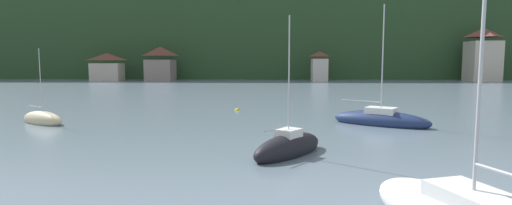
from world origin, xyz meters
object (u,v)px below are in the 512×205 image
object	(u,v)px
sailboat_mid_3	(43,120)
sailboat_mid_8	(381,120)
shore_building_westcentral	(160,64)
mooring_buoy_far	(237,111)
sailboat_mid_0	(288,147)
shore_building_central	(319,67)
shore_building_eastcentral	(483,55)
shore_building_west	(107,67)

from	to	relation	value
sailboat_mid_3	sailboat_mid_8	xyz separation A→B (m)	(23.33, 0.14, 0.09)
shore_building_westcentral	sailboat_mid_3	world-z (taller)	shore_building_westcentral
mooring_buoy_far	sailboat_mid_0	bearing A→B (deg)	-77.41
sailboat_mid_0	mooring_buoy_far	xyz separation A→B (m)	(-3.70, 16.58, -0.35)
shore_building_central	sailboat_mid_0	distance (m)	68.44
shore_building_westcentral	shore_building_eastcentral	bearing A→B (deg)	-0.21
shore_building_central	sailboat_mid_8	xyz separation A→B (m)	(-2.95, -58.72, -2.66)
shore_building_west	sailboat_mid_3	world-z (taller)	shore_building_west
shore_building_westcentral	shore_building_west	bearing A→B (deg)	-175.83
shore_building_eastcentral	shore_building_central	bearing A→B (deg)	-179.18
sailboat_mid_0	sailboat_mid_3	world-z (taller)	sailboat_mid_0
shore_building_west	sailboat_mid_3	size ratio (longest dim) A/B	1.18
shore_building_westcentral	shore_building_central	xyz separation A→B (m)	(33.95, -0.73, -0.53)
sailboat_mid_0	mooring_buoy_far	world-z (taller)	sailboat_mid_0
shore_building_west	shore_building_central	world-z (taller)	shore_building_central
shore_building_central	shore_building_eastcentral	bearing A→B (deg)	0.82
sailboat_mid_3	mooring_buoy_far	world-z (taller)	sailboat_mid_3
shore_building_central	mooring_buoy_far	distance (m)	52.93
shore_building_westcentral	mooring_buoy_far	xyz separation A→B (m)	(20.62, -51.87, -3.55)
shore_building_westcentral	sailboat_mid_8	size ratio (longest dim) A/B	0.86
shore_building_west	sailboat_mid_0	xyz separation A→B (m)	(35.64, -67.62, -2.51)
shore_building_central	sailboat_mid_8	size ratio (longest dim) A/B	0.74
sailboat_mid_0	shore_building_westcentral	bearing A→B (deg)	56.07
shore_building_central	sailboat_mid_8	world-z (taller)	sailboat_mid_8
shore_building_westcentral	sailboat_mid_8	distance (m)	67.13
sailboat_mid_3	mooring_buoy_far	bearing A→B (deg)	62.83
sailboat_mid_0	sailboat_mid_3	size ratio (longest dim) A/B	1.23
shore_building_westcentral	mooring_buoy_far	size ratio (longest dim) A/B	16.88
shore_building_central	mooring_buoy_far	world-z (taller)	shore_building_central
shore_building_west	shore_building_eastcentral	distance (m)	79.25
shore_building_central	mooring_buoy_far	xyz separation A→B (m)	(-13.33, -51.14, -3.02)
shore_building_westcentral	sailboat_mid_0	xyz separation A→B (m)	(24.32, -68.45, -3.20)
shore_building_westcentral	mooring_buoy_far	world-z (taller)	shore_building_westcentral
shore_building_central	shore_building_west	bearing A→B (deg)	-179.88
shore_building_eastcentral	sailboat_mid_3	world-z (taller)	shore_building_eastcentral
sailboat_mid_0	sailboat_mid_8	distance (m)	11.20
sailboat_mid_0	sailboat_mid_8	xyz separation A→B (m)	(6.68, 8.99, 0.01)
shore_building_westcentral	sailboat_mid_3	size ratio (longest dim) A/B	1.31
shore_building_central	sailboat_mid_3	bearing A→B (deg)	-114.05
shore_building_central	shore_building_westcentral	bearing A→B (deg)	178.76
shore_building_eastcentral	sailboat_mid_8	xyz separation A→B (m)	(-36.89, -59.21, -4.99)
shore_building_central	sailboat_mid_0	size ratio (longest dim) A/B	0.92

